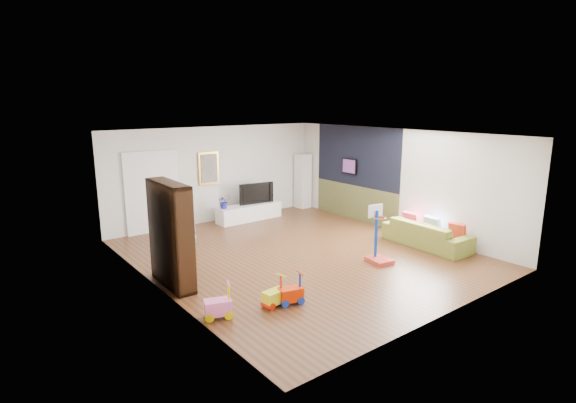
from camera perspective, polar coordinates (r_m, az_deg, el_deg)
floor at (r=10.25m, az=1.38°, el=-6.68°), size 6.50×7.50×0.00m
ceiling at (r=9.70m, az=1.46°, el=8.56°), size 6.50×7.50×0.00m
wall_back at (r=12.96m, az=-9.11°, el=3.43°), size 6.50×0.00×2.70m
wall_front at (r=7.45m, az=19.97°, el=-4.03°), size 6.50×0.00×2.70m
wall_left at (r=8.28m, az=-16.33°, el=-2.14°), size 0.00×7.50×2.70m
wall_right at (r=12.16m, az=13.40°, el=2.64°), size 0.00×7.50×2.70m
navy_accent at (r=12.99m, az=8.67°, el=5.70°), size 0.01×3.20×1.70m
olive_wainscot at (r=13.22m, az=8.48°, el=-0.12°), size 0.01×3.20×1.00m
doorway at (r=12.20m, az=-16.81°, el=1.04°), size 1.45×0.06×2.10m
painting_back at (r=12.78m, az=-10.04°, el=4.17°), size 0.62×0.06×0.92m
artwork_right at (r=13.12m, az=7.80°, el=4.47°), size 0.04×0.56×0.46m
media_console at (r=13.09m, az=-4.96°, el=-1.37°), size 1.98×0.52×0.46m
tall_cabinet at (r=14.49m, az=1.89°, el=2.63°), size 0.41×0.41×1.74m
bookshelf at (r=8.57m, az=-14.67°, el=-4.09°), size 0.38×1.35×1.97m
sofa at (r=11.18m, az=17.19°, el=-3.95°), size 0.89×2.13×0.61m
basketball_hoop at (r=9.73m, az=11.67°, el=-4.14°), size 0.50×0.58×1.25m
ride_on_yellow at (r=7.69m, az=-1.80°, el=-11.39°), size 0.41×0.29×0.51m
ride_on_orange at (r=7.77m, az=0.34°, el=-11.04°), size 0.45×0.34×0.54m
ride_on_pink at (r=7.38m, az=-8.92°, el=-12.40°), size 0.49×0.39×0.57m
child at (r=10.71m, az=-12.19°, el=-3.91°), size 0.29×0.20×0.78m
tv at (r=13.16m, az=-4.22°, el=1.12°), size 1.08×0.29×0.61m
vase_plant at (r=12.60m, az=-8.13°, el=0.02°), size 0.38×0.34×0.40m
pillow_left at (r=10.99m, az=20.68°, el=-3.53°), size 0.15×0.38×0.38m
pillow_center at (r=11.31m, az=17.87°, el=-2.86°), size 0.14×0.42×0.42m
pillow_right at (r=11.63m, az=15.34°, el=-2.28°), size 0.13×0.41×0.41m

